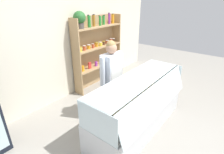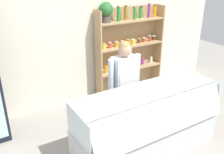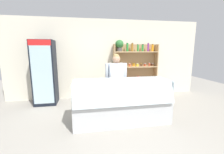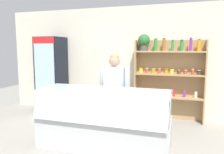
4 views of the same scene
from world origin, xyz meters
name	(u,v)px [view 2 (image 2 of 4)]	position (x,y,z in m)	size (l,w,h in m)	color
back_wall	(83,36)	(0.00, 2.18, 1.35)	(6.80, 0.10, 2.70)	silver
shelving_unit	(126,42)	(0.89, 1.98, 1.14)	(1.57, 0.29, 2.00)	tan
deli_display_case	(146,133)	(0.02, 0.11, 0.31)	(2.19, 0.79, 1.01)	silver
shop_clerk	(125,81)	(0.03, 0.73, 0.92)	(0.58, 0.25, 1.58)	#2D2D38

